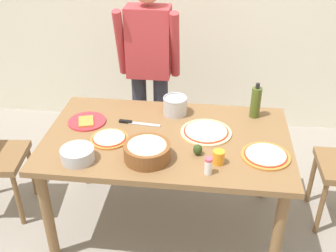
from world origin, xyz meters
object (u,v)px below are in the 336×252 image
object	(u,v)px
popcorn_bowl	(147,150)
steel_pot	(175,105)
cup_orange	(219,157)
person_cook	(149,65)
mixing_bowl_steel	(78,154)
avocado	(198,150)
pizza_raw_on_board	(206,132)
dining_table	(167,148)
pizza_cooked_on_tray	(266,155)
pizza_second_cooked	(109,138)
plate_with_slice	(87,121)
salt_shaker	(208,166)
olive_oil_bottle	(256,102)
chef_knife	(134,123)

from	to	relation	value
popcorn_bowl	steel_pot	size ratio (longest dim) A/B	1.61
popcorn_bowl	cup_orange	world-z (taller)	popcorn_bowl
person_cook	mixing_bowl_steel	bearing A→B (deg)	-103.50
avocado	pizza_raw_on_board	bearing A→B (deg)	80.66
dining_table	cup_orange	xyz separation A→B (m)	(0.34, -0.25, 0.13)
person_cook	cup_orange	xyz separation A→B (m)	(0.57, -1.01, -0.14)
pizza_cooked_on_tray	mixing_bowl_steel	world-z (taller)	mixing_bowl_steel
pizza_raw_on_board	pizza_second_cooked	xyz separation A→B (m)	(-0.62, -0.15, 0.00)
steel_pot	pizza_cooked_on_tray	bearing A→B (deg)	-37.91
person_cook	mixing_bowl_steel	size ratio (longest dim) A/B	8.10
pizza_cooked_on_tray	plate_with_slice	world-z (taller)	plate_with_slice
person_cook	mixing_bowl_steel	xyz separation A→B (m)	(-0.26, -1.08, -0.14)
pizza_cooked_on_tray	salt_shaker	bearing A→B (deg)	-148.70
mixing_bowl_steel	dining_table	bearing A→B (deg)	33.08
olive_oil_bottle	cup_orange	world-z (taller)	olive_oil_bottle
pizza_second_cooked	olive_oil_bottle	size ratio (longest dim) A/B	0.96
dining_table	mixing_bowl_steel	size ratio (longest dim) A/B	8.00
olive_oil_bottle	steel_pot	world-z (taller)	olive_oil_bottle
dining_table	plate_with_slice	distance (m)	0.59
mixing_bowl_steel	chef_knife	bearing A→B (deg)	61.17
plate_with_slice	chef_knife	bearing A→B (deg)	3.88
mixing_bowl_steel	avocado	bearing A→B (deg)	11.56
pizza_raw_on_board	chef_knife	size ratio (longest dim) A/B	1.16
mixing_bowl_steel	steel_pot	distance (m)	0.82
salt_shaker	chef_knife	size ratio (longest dim) A/B	0.36
steel_pot	plate_with_slice	bearing A→B (deg)	-161.50
olive_oil_bottle	salt_shaker	bearing A→B (deg)	-113.24
pizza_second_cooked	cup_orange	size ratio (longest dim) A/B	2.89
dining_table	pizza_raw_on_board	xyz separation A→B (m)	(0.25, 0.07, 0.10)
chef_knife	pizza_raw_on_board	bearing A→B (deg)	-7.41
olive_oil_bottle	cup_orange	size ratio (longest dim) A/B	3.01
pizza_raw_on_board	plate_with_slice	distance (m)	0.82
pizza_raw_on_board	popcorn_bowl	distance (m)	0.48
mixing_bowl_steel	cup_orange	xyz separation A→B (m)	(0.83, 0.07, 0.00)
person_cook	pizza_second_cooked	bearing A→B (deg)	-98.67
pizza_second_cooked	mixing_bowl_steel	xyz separation A→B (m)	(-0.13, -0.24, 0.03)
person_cook	cup_orange	distance (m)	1.17
plate_with_slice	chef_knife	distance (m)	0.33
chef_knife	avocado	distance (m)	0.55
plate_with_slice	olive_oil_bottle	xyz separation A→B (m)	(1.15, 0.22, 0.11)
cup_orange	pizza_cooked_on_tray	bearing A→B (deg)	19.41
steel_pot	person_cook	bearing A→B (deg)	120.04
pizza_raw_on_board	steel_pot	world-z (taller)	steel_pot
cup_orange	pizza_raw_on_board	bearing A→B (deg)	104.60
olive_oil_bottle	mixing_bowl_steel	bearing A→B (deg)	-148.41
plate_with_slice	avocado	world-z (taller)	avocado
dining_table	pizza_cooked_on_tray	xyz separation A→B (m)	(0.62, -0.15, 0.10)
plate_with_slice	pizza_second_cooked	bearing A→B (deg)	-43.50
mixing_bowl_steel	olive_oil_bottle	world-z (taller)	olive_oil_bottle
plate_with_slice	avocado	distance (m)	0.83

